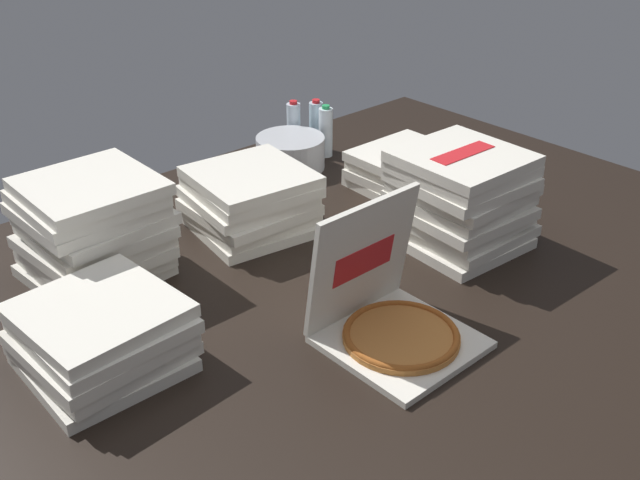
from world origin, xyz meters
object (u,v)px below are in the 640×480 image
(pizza_stack_right_far, at_px, (102,337))
(water_bottle_1, at_px, (294,127))
(pizza_stack_center_far, at_px, (461,199))
(open_pizza_box, at_px, (391,317))
(pizza_stack_center_near, at_px, (250,201))
(ice_bucket, at_px, (290,152))
(water_bottle_0, at_px, (316,126))
(pizza_stack_left_near, at_px, (410,170))
(pizza_stack_left_mid, at_px, (93,230))
(water_bottle_2, at_px, (326,132))

(pizza_stack_right_far, distance_m, water_bottle_1, 1.67)
(pizza_stack_center_far, height_order, water_bottle_1, pizza_stack_center_far)
(open_pizza_box, height_order, pizza_stack_center_near, open_pizza_box)
(pizza_stack_right_far, height_order, ice_bucket, pizza_stack_right_far)
(pizza_stack_center_near, relative_size, water_bottle_1, 1.93)
(pizza_stack_center_far, height_order, water_bottle_0, pizza_stack_center_far)
(pizza_stack_right_far, relative_size, water_bottle_1, 1.81)
(pizza_stack_right_far, bearing_deg, pizza_stack_left_near, 8.38)
(pizza_stack_left_mid, height_order, water_bottle_1, pizza_stack_left_mid)
(water_bottle_0, height_order, water_bottle_1, same)
(pizza_stack_left_near, relative_size, pizza_stack_center_near, 0.92)
(pizza_stack_center_far, bearing_deg, open_pizza_box, -158.64)
(pizza_stack_center_near, height_order, pizza_stack_right_far, pizza_stack_center_near)
(pizza_stack_left_near, xyz_separation_m, ice_bucket, (-0.23, 0.49, -0.01))
(pizza_stack_center_far, xyz_separation_m, water_bottle_0, (0.22, 1.02, -0.06))
(pizza_stack_right_far, height_order, pizza_stack_center_far, pizza_stack_center_far)
(open_pizza_box, relative_size, pizza_stack_left_mid, 0.93)
(water_bottle_0, relative_size, water_bottle_1, 1.00)
(pizza_stack_center_far, xyz_separation_m, water_bottle_2, (0.20, 0.93, -0.06))
(pizza_stack_left_near, bearing_deg, open_pizza_box, -141.07)
(water_bottle_0, bearing_deg, water_bottle_2, -103.24)
(pizza_stack_left_mid, bearing_deg, water_bottle_2, 11.57)
(open_pizza_box, xyz_separation_m, water_bottle_2, (0.81, 1.17, 0.04))
(pizza_stack_left_near, bearing_deg, water_bottle_2, 93.06)
(ice_bucket, height_order, water_bottle_2, water_bottle_2)
(pizza_stack_left_near, bearing_deg, pizza_stack_left_mid, 170.07)
(water_bottle_0, bearing_deg, pizza_stack_left_near, -89.50)
(pizza_stack_left_mid, distance_m, ice_bucket, 1.11)
(open_pizza_box, xyz_separation_m, pizza_stack_right_far, (-0.69, 0.45, 0.02))
(pizza_stack_left_mid, xyz_separation_m, pizza_stack_left_near, (1.30, -0.23, -0.10))
(pizza_stack_left_mid, distance_m, water_bottle_0, 1.35)
(open_pizza_box, height_order, pizza_stack_left_near, open_pizza_box)
(open_pizza_box, relative_size, water_bottle_1, 1.73)
(open_pizza_box, relative_size, water_bottle_2, 1.73)
(pizza_stack_left_mid, relative_size, water_bottle_0, 1.86)
(pizza_stack_left_near, distance_m, ice_bucket, 0.55)
(pizza_stack_left_mid, bearing_deg, pizza_stack_center_far, -31.52)
(pizza_stack_center_near, bearing_deg, pizza_stack_center_far, -49.55)
(open_pizza_box, bearing_deg, pizza_stack_center_far, 21.36)
(water_bottle_0, bearing_deg, pizza_stack_center_far, -102.04)
(water_bottle_0, bearing_deg, water_bottle_1, 147.22)
(pizza_stack_center_near, distance_m, water_bottle_2, 0.77)
(pizza_stack_center_near, relative_size, pizza_stack_center_far, 1.05)
(water_bottle_1, bearing_deg, water_bottle_2, -65.53)
(pizza_stack_left_near, xyz_separation_m, pizza_stack_right_far, (-1.52, -0.22, 0.02))
(pizza_stack_center_near, bearing_deg, ice_bucket, 35.25)
(pizza_stack_center_far, distance_m, ice_bucket, 0.94)
(pizza_stack_left_mid, xyz_separation_m, water_bottle_0, (1.30, 0.35, -0.06))
(pizza_stack_center_far, height_order, water_bottle_2, pizza_stack_center_far)
(pizza_stack_left_near, distance_m, water_bottle_0, 0.58)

